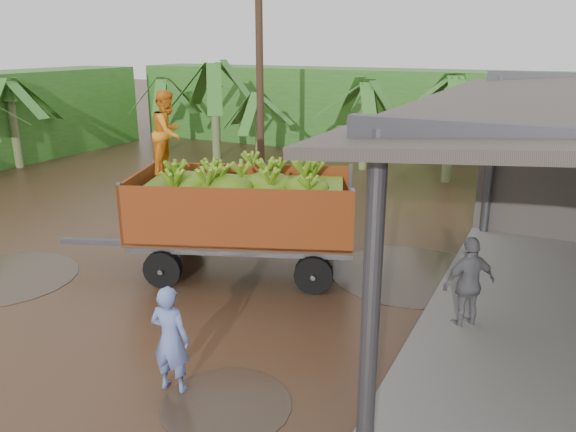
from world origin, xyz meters
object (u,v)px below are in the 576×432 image
at_px(banana_trailer, 242,209).
at_px(man_grey, 469,284).
at_px(utility_pole, 260,59).
at_px(man_blue, 170,339).

distance_m(banana_trailer, man_grey, 4.84).
relative_size(man_grey, utility_pole, 0.20).
bearing_deg(utility_pole, man_grey, -41.61).
distance_m(banana_trailer, man_blue, 4.45).
xyz_separation_m(banana_trailer, man_grey, (4.78, -0.47, -0.57)).
relative_size(man_blue, utility_pole, 0.19).
height_order(banana_trailer, utility_pole, utility_pole).
relative_size(man_blue, man_grey, 0.96).
relative_size(banana_trailer, man_grey, 3.81).
bearing_deg(banana_trailer, utility_pole, 94.90).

